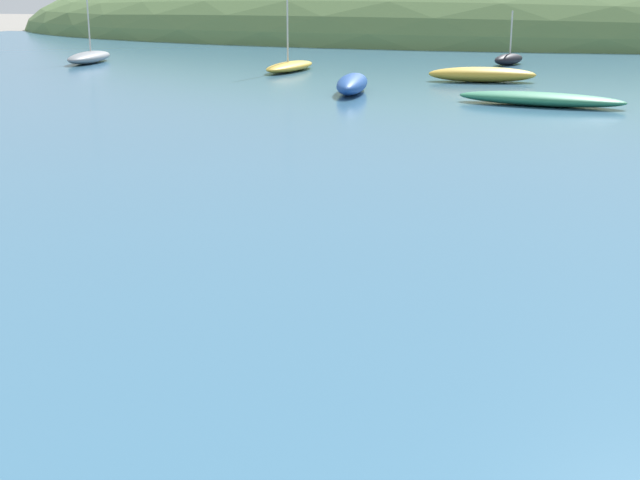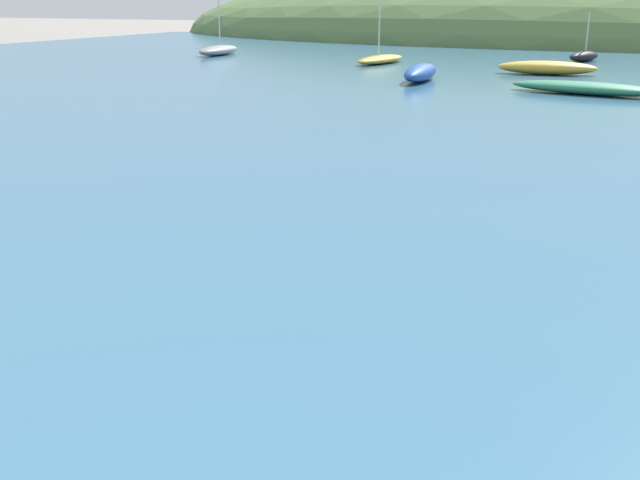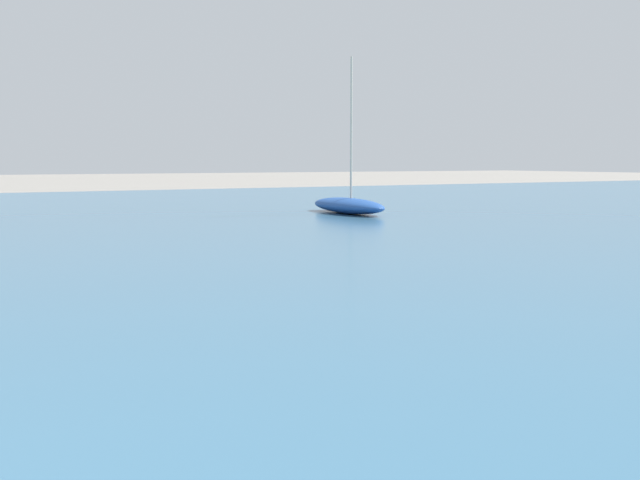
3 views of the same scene
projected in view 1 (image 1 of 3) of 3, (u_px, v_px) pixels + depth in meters
name	position (u px, v px, depth m)	size (l,w,h in m)	color
water	(546.00, 86.00, 32.76)	(80.00, 60.00, 0.10)	#386684
far_hillside	(534.00, 32.00, 69.00)	(83.00, 45.65, 13.04)	#567542
boat_red_dinghy	(509.00, 59.00, 40.45)	(1.72, 2.49, 2.39)	black
boat_nearest_quay	(540.00, 99.00, 27.05)	(5.23, 2.35, 0.40)	#287551
boat_far_left	(89.00, 57.00, 41.38)	(1.52, 4.19, 5.06)	gray
boat_twin_mast	(352.00, 84.00, 30.09)	(1.25, 4.00, 0.63)	#1E4793
boat_white_sailboat	(482.00, 74.00, 33.49)	(4.09, 1.57, 0.56)	gold
boat_mid_harbor	(290.00, 66.00, 37.54)	(1.80, 4.21, 4.89)	gold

